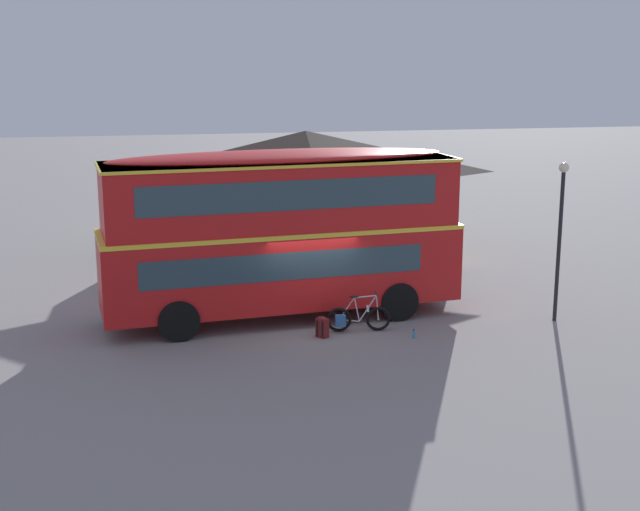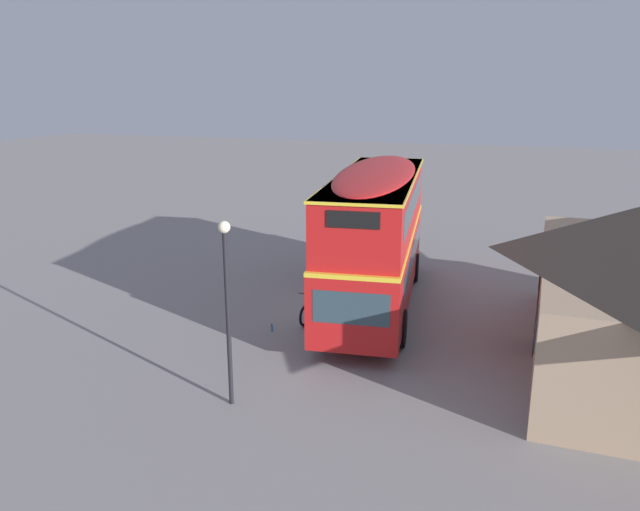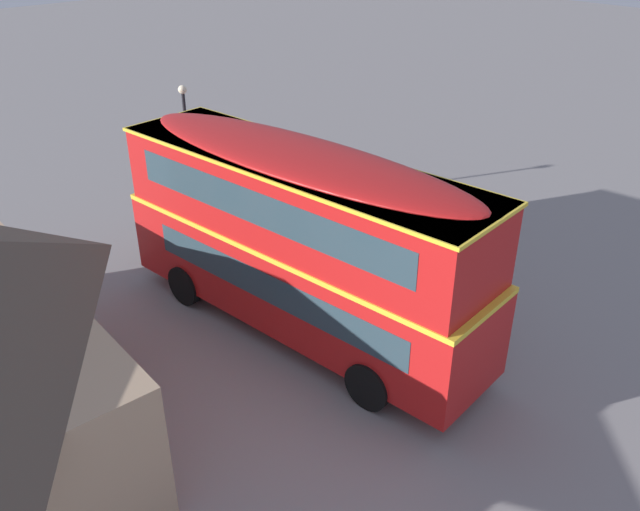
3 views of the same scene
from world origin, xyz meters
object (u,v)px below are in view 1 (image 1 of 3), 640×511
Objects in this scene: water_bottle_blue_sports at (414,334)px; touring_bicycle at (356,318)px; double_decker_bus at (281,227)px; street_lamp at (560,224)px; backpack_on_ground at (322,327)px.

touring_bicycle is at bearing 147.43° from water_bottle_blue_sports.
double_decker_bus is 5.84× the size of touring_bicycle.
water_bottle_blue_sports is 0.06× the size of street_lamp.
double_decker_bus reaches higher than street_lamp.
street_lamp is at bearing 9.35° from water_bottle_blue_sports.
touring_bicycle is 6.23m from street_lamp.
double_decker_bus reaches higher than touring_bicycle.
street_lamp is (6.75, 0.16, 2.49)m from backpack_on_ground.
double_decker_bus is at bearing 166.64° from street_lamp.
street_lamp is (4.39, 0.72, 2.67)m from water_bottle_blue_sports.
street_lamp reaches higher than touring_bicycle.
water_bottle_blue_sports is (3.14, -2.51, -2.52)m from double_decker_bus.
double_decker_bus is at bearing 111.73° from backpack_on_ground.
double_decker_bus reaches higher than backpack_on_ground.
street_lamp is (5.74, -0.14, 2.41)m from touring_bicycle.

